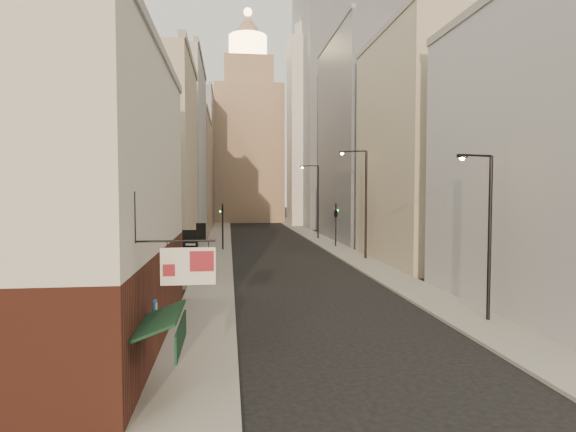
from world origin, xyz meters
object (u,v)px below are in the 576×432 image
at_px(traffic_light_left, 223,216).
at_px(traffic_light_right, 336,213).
at_px(streetlamp_near, 487,228).
at_px(streetlamp_far, 316,197).
at_px(white_tower, 310,126).
at_px(streetlamp_mid, 363,197).
at_px(clock_tower, 248,138).

bearing_deg(traffic_light_left, traffic_light_right, -177.67).
height_order(streetlamp_near, streetlamp_far, streetlamp_far).
relative_size(white_tower, streetlamp_mid, 4.10).
xyz_separation_m(clock_tower, streetlamp_mid, (8.06, -60.02, -11.85)).
bearing_deg(streetlamp_far, white_tower, 105.01).
bearing_deg(streetlamp_mid, streetlamp_far, 113.39).
distance_m(streetlamp_near, streetlamp_far, 41.09).
xyz_separation_m(streetlamp_far, traffic_light_right, (0.47, -9.59, -1.65)).
relative_size(streetlamp_near, streetlamp_mid, 0.80).
height_order(traffic_light_left, traffic_light_right, same).
relative_size(streetlamp_near, traffic_light_left, 1.62).
relative_size(clock_tower, white_tower, 1.08).
xyz_separation_m(streetlamp_near, streetlamp_mid, (0.13, 21.70, 1.17)).
bearing_deg(traffic_light_right, streetlamp_mid, 111.23).
distance_m(white_tower, traffic_light_right, 39.23).
xyz_separation_m(white_tower, streetlamp_near, (-3.08, -67.72, -13.99)).
relative_size(clock_tower, streetlamp_mid, 4.43).
bearing_deg(traffic_light_left, clock_tower, -99.10).
bearing_deg(clock_tower, white_tower, -51.84).
relative_size(streetlamp_far, traffic_light_left, 1.96).
height_order(streetlamp_near, traffic_light_right, streetlamp_near).
height_order(streetlamp_mid, traffic_light_left, streetlamp_mid).
bearing_deg(streetlamp_far, clock_tower, 123.14).
bearing_deg(streetlamp_mid, streetlamp_near, -69.37).
distance_m(clock_tower, streetlamp_mid, 61.71).
relative_size(streetlamp_near, streetlamp_far, 0.83).
bearing_deg(clock_tower, traffic_light_left, -95.47).
distance_m(streetlamp_mid, streetlamp_far, 19.40).
distance_m(streetlamp_near, traffic_light_right, 31.49).
xyz_separation_m(streetlamp_near, traffic_light_right, (-0.21, 31.49, -0.68)).
relative_size(clock_tower, streetlamp_near, 5.55).
xyz_separation_m(white_tower, streetlamp_mid, (-2.94, -46.02, -12.82)).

